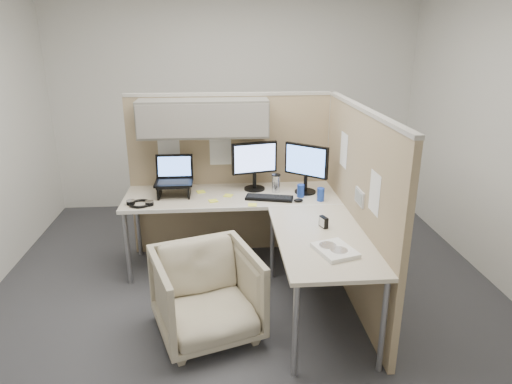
{
  "coord_description": "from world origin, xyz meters",
  "views": [
    {
      "loc": [
        -0.2,
        -3.5,
        2.16
      ],
      "look_at": [
        0.1,
        0.25,
        0.85
      ],
      "focal_mm": 32.0,
      "sensor_mm": 36.0,
      "label": 1
    }
  ],
  "objects": [
    {
      "name": "desk",
      "position": [
        0.12,
        0.13,
        0.69
      ],
      "size": [
        2.0,
        1.98,
        0.73
      ],
      "color": "beige",
      "rests_on": "ground"
    },
    {
      "name": "laptop_station",
      "position": [
        -0.64,
        0.57,
        0.87
      ],
      "size": [
        0.35,
        0.3,
        0.36
      ],
      "color": "black",
      "rests_on": "desk"
    },
    {
      "name": "keyboard",
      "position": [
        0.23,
        0.39,
        0.74
      ],
      "size": [
        0.45,
        0.24,
        0.02
      ],
      "primitive_type": "cube",
      "rotation": [
        0.0,
        0.0,
        -0.24
      ],
      "color": "black",
      "rests_on": "desk"
    },
    {
      "name": "partition_right",
      "position": [
        0.9,
        -0.07,
        0.82
      ],
      "size": [
        0.07,
        2.03,
        1.63
      ],
      "color": "tan",
      "rests_on": "ground"
    },
    {
      "name": "headphones",
      "position": [
        -0.92,
        0.33,
        0.75
      ],
      "size": [
        0.24,
        0.23,
        0.04
      ],
      "rotation": [
        0.0,
        0.0,
        -0.21
      ],
      "color": "black",
      "rests_on": "desk"
    },
    {
      "name": "sticky_note_a",
      "position": [
        -0.28,
        0.37,
        0.73
      ],
      "size": [
        0.1,
        0.1,
        0.01
      ],
      "primitive_type": "cube",
      "rotation": [
        0.0,
        0.0,
        0.31
      ],
      "color": "#FBFF43",
      "rests_on": "desk"
    },
    {
      "name": "partition_back",
      "position": [
        -0.22,
        0.83,
        1.1
      ],
      "size": [
        2.0,
        0.36,
        1.63
      ],
      "color": "tan",
      "rests_on": "ground"
    },
    {
      "name": "soda_can_green",
      "position": [
        0.69,
        0.31,
        0.79
      ],
      "size": [
        0.07,
        0.07,
        0.12
      ],
      "primitive_type": "cylinder",
      "color": "#1E3FA5",
      "rests_on": "desk"
    },
    {
      "name": "monitor_right",
      "position": [
        0.59,
        0.54,
        1.0
      ],
      "size": [
        0.36,
        0.31,
        0.47
      ],
      "rotation": [
        0.0,
        0.0,
        -0.69
      ],
      "color": "black",
      "rests_on": "desk"
    },
    {
      "name": "soda_can_silver",
      "position": [
        0.53,
        0.42,
        0.79
      ],
      "size": [
        0.07,
        0.07,
        0.12
      ],
      "primitive_type": "cylinder",
      "color": "#1E3FA5",
      "rests_on": "desk"
    },
    {
      "name": "mouse",
      "position": [
        0.49,
        0.29,
        0.75
      ],
      "size": [
        0.09,
        0.06,
        0.03
      ],
      "primitive_type": "ellipsoid",
      "rotation": [
        0.0,
        0.0,
        0.05
      ],
      "color": "black",
      "rests_on": "desk"
    },
    {
      "name": "sticky_note_b",
      "position": [
        0.07,
        0.24,
        0.73
      ],
      "size": [
        0.09,
        0.09,
        0.01
      ],
      "primitive_type": "cube",
      "rotation": [
        0.0,
        0.0,
        -0.13
      ],
      "color": "#FBFF43",
      "rests_on": "desk"
    },
    {
      "name": "desk_clock",
      "position": [
        0.58,
        -0.28,
        0.77
      ],
      "size": [
        0.06,
        0.09,
        0.09
      ],
      "rotation": [
        0.0,
        0.0,
        -1.22
      ],
      "color": "black",
      "rests_on": "desk"
    },
    {
      "name": "paper_stack",
      "position": [
        0.57,
        -0.71,
        0.75
      ],
      "size": [
        0.31,
        0.35,
        0.03
      ],
      "rotation": [
        0.0,
        0.0,
        0.31
      ],
      "color": "white",
      "rests_on": "desk"
    },
    {
      "name": "sticky_note_d",
      "position": [
        -0.14,
        0.5,
        0.73
      ],
      "size": [
        0.1,
        0.1,
        0.01
      ],
      "primitive_type": "cube",
      "rotation": [
        0.0,
        0.0,
        -0.35
      ],
      "color": "#FBFF43",
      "rests_on": "desk"
    },
    {
      "name": "ground",
      "position": [
        0.0,
        0.0,
        0.0
      ],
      "size": [
        4.5,
        4.5,
        0.0
      ],
      "primitive_type": "plane",
      "color": "#35353A",
      "rests_on": "ground"
    },
    {
      "name": "office_chair",
      "position": [
        -0.33,
        -0.54,
        0.37
      ],
      "size": [
        0.89,
        0.86,
        0.74
      ],
      "primitive_type": "imported",
      "rotation": [
        0.0,
        0.0,
        0.32
      ],
      "color": "#BBAA94",
      "rests_on": "ground"
    },
    {
      "name": "sticky_note_c",
      "position": [
        -0.4,
        0.63,
        0.73
      ],
      "size": [
        0.09,
        0.09,
        0.01
      ],
      "primitive_type": "cube",
      "rotation": [
        0.0,
        0.0,
        0.25
      ],
      "color": "#FBFF43",
      "rests_on": "desk"
    },
    {
      "name": "travel_mug",
      "position": [
        0.32,
        0.57,
        0.82
      ],
      "size": [
        0.08,
        0.08,
        0.18
      ],
      "color": "silver",
      "rests_on": "desk"
    },
    {
      "name": "monitor_left",
      "position": [
        0.12,
        0.67,
        1.0
      ],
      "size": [
        0.44,
        0.2,
        0.47
      ],
      "rotation": [
        0.0,
        0.0,
        0.23
      ],
      "color": "black",
      "rests_on": "desk"
    }
  ]
}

